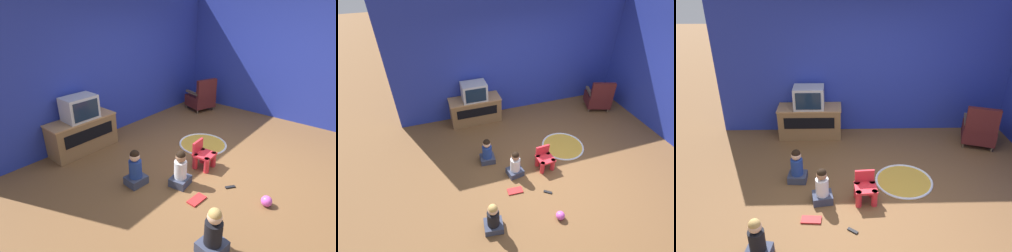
% 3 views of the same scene
% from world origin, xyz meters
% --- Properties ---
extents(ground_plane, '(30.00, 30.00, 0.00)m').
position_xyz_m(ground_plane, '(0.00, 0.00, 0.00)').
color(ground_plane, brown).
extents(wall_back, '(5.81, 0.12, 2.88)m').
position_xyz_m(wall_back, '(-0.09, 2.49, 1.44)').
color(wall_back, '#23339E').
rests_on(wall_back, ground_plane).
extents(tv_cabinet, '(1.23, 0.48, 0.62)m').
position_xyz_m(tv_cabinet, '(-1.22, 2.17, 0.32)').
color(tv_cabinet, brown).
rests_on(tv_cabinet, ground_plane).
extents(television, '(0.57, 0.41, 0.42)m').
position_xyz_m(television, '(-1.22, 2.15, 0.83)').
color(television, '#B7B7BC').
rests_on(television, tv_cabinet).
extents(black_armchair, '(0.74, 0.72, 0.84)m').
position_xyz_m(black_armchair, '(1.98, 1.71, 0.32)').
color(black_armchair, brown).
rests_on(black_armchair, ground_plane).
extents(yellow_kid_chair, '(0.34, 0.32, 0.45)m').
position_xyz_m(yellow_kid_chair, '(-0.29, 0.16, 0.19)').
color(yellow_kid_chair, red).
rests_on(yellow_kid_chair, ground_plane).
extents(play_mat, '(0.92, 0.92, 0.04)m').
position_xyz_m(play_mat, '(0.37, 0.59, 0.01)').
color(play_mat, gold).
rests_on(play_mat, ground_plane).
extents(child_watching_left, '(0.31, 0.27, 0.57)m').
position_xyz_m(child_watching_left, '(-1.33, 0.66, 0.25)').
color(child_watching_left, '#33384C').
rests_on(child_watching_left, ground_plane).
extents(child_watching_center, '(0.33, 0.30, 0.58)m').
position_xyz_m(child_watching_center, '(-1.63, -0.84, 0.25)').
color(child_watching_center, '#33384C').
rests_on(child_watching_center, ground_plane).
extents(child_watching_right, '(0.32, 0.29, 0.57)m').
position_xyz_m(child_watching_right, '(-0.91, 0.15, 0.24)').
color(child_watching_right, '#33384C').
rests_on(child_watching_right, ground_plane).
extents(book, '(0.28, 0.16, 0.02)m').
position_xyz_m(book, '(-1.06, -0.25, 0.01)').
color(book, '#B22323').
rests_on(book, ground_plane).
extents(remote_control, '(0.15, 0.12, 0.02)m').
position_xyz_m(remote_control, '(-0.50, -0.46, 0.01)').
color(remote_control, black).
rests_on(remote_control, ground_plane).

